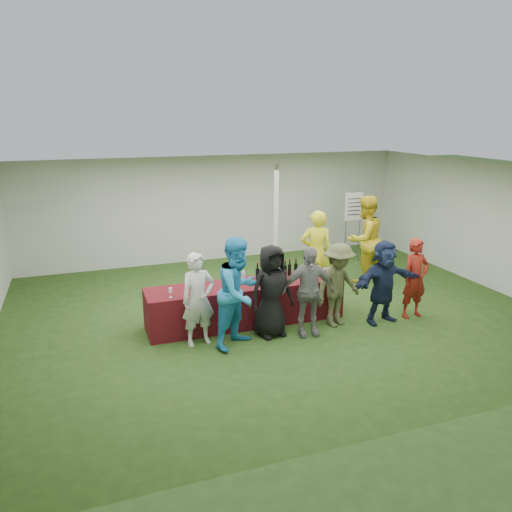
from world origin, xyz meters
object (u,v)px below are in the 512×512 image
object	(u,v)px
staff_back	(364,239)
customer_6	(415,278)
customer_0	(198,299)
customer_2	(271,291)
wine_list_sign	(354,212)
serving_table	(246,303)
dump_bucket	(329,273)
customer_3	(308,291)
customer_4	(338,285)
staff_pourer	(316,253)
customer_5	(383,282)
customer_1	(239,292)

from	to	relation	value
staff_back	customer_6	bearing A→B (deg)	69.50
customer_0	customer_2	distance (m)	1.25
wine_list_sign	serving_table	bearing A→B (deg)	-144.03
dump_bucket	customer_3	world-z (taller)	customer_3
customer_4	customer_6	bearing A→B (deg)	-21.92
staff_pourer	wine_list_sign	bearing A→B (deg)	-118.72
staff_back	customer_5	world-z (taller)	staff_back
customer_2	customer_5	distance (m)	2.12
serving_table	customer_3	xyz separation A→B (m)	(0.84, -0.85, 0.41)
wine_list_sign	customer_3	xyz separation A→B (m)	(-2.97, -3.61, -0.53)
serving_table	customer_3	distance (m)	1.26
customer_1	customer_4	bearing A→B (deg)	-28.84
wine_list_sign	customer_3	distance (m)	4.71
customer_1	customer_3	xyz separation A→B (m)	(1.24, -0.01, -0.14)
customer_1	customer_3	bearing A→B (deg)	-34.19
customer_1	customer_3	size ratio (longest dim) A/B	1.17
customer_2	customer_6	bearing A→B (deg)	-11.68
staff_pourer	customer_2	distance (m)	2.31
customer_3	staff_back	bearing A→B (deg)	49.82
serving_table	wine_list_sign	bearing A→B (deg)	35.97
customer_0	customer_5	world-z (taller)	customer_0
staff_pourer	customer_2	xyz separation A→B (m)	(-1.64, -1.62, -0.10)
staff_pourer	customer_6	world-z (taller)	staff_pourer
customer_4	wine_list_sign	bearing A→B (deg)	39.20
customer_1	customer_0	bearing A→B (deg)	123.22
customer_2	customer_4	bearing A→B (deg)	-9.36
serving_table	customer_2	xyz separation A→B (m)	(0.24, -0.66, 0.43)
serving_table	dump_bucket	xyz separation A→B (m)	(1.57, -0.22, 0.46)
customer_3	customer_6	bearing A→B (deg)	8.92
dump_bucket	staff_back	world-z (taller)	staff_back
customer_2	wine_list_sign	bearing A→B (deg)	35.15
customer_4	customer_3	bearing A→B (deg)	177.35
staff_pourer	customer_3	world-z (taller)	staff_pourer
staff_back	customer_2	bearing A→B (deg)	18.77
staff_back	customer_2	distance (m)	3.64
customer_0	staff_back	bearing A→B (deg)	16.25
customer_5	staff_pourer	bearing A→B (deg)	97.43
customer_0	customer_5	distance (m)	3.38
wine_list_sign	customer_4	distance (m)	4.18
dump_bucket	customer_5	size ratio (longest dim) A/B	0.16
serving_table	customer_4	bearing A→B (deg)	-24.09
staff_back	customer_2	xyz separation A→B (m)	(-3.03, -2.00, -0.18)
customer_1	customer_3	world-z (taller)	customer_1
staff_pourer	customer_1	xyz separation A→B (m)	(-2.28, -1.79, 0.02)
staff_back	customer_1	distance (m)	4.27
serving_table	customer_6	world-z (taller)	customer_6
wine_list_sign	customer_3	world-z (taller)	wine_list_sign
dump_bucket	customer_4	distance (m)	0.47
wine_list_sign	customer_6	world-z (taller)	wine_list_sign
wine_list_sign	customer_5	bearing A→B (deg)	-112.10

